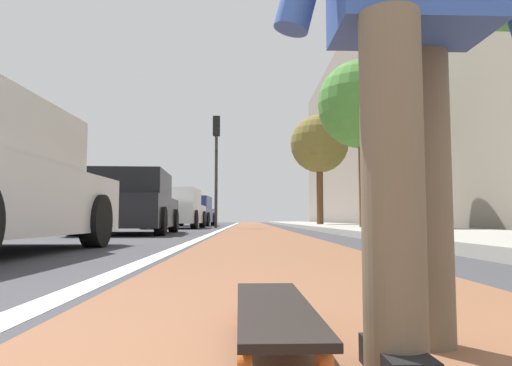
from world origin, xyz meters
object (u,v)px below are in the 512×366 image
object	(u,v)px
parked_car_far	(175,209)
traffic_light	(216,151)
street_tree_far	(319,144)
skateboard	(274,312)
parked_car_end	(193,212)
parked_car_mid	(130,204)
street_tree_mid	(362,105)

from	to	relation	value
parked_car_far	traffic_light	size ratio (longest dim) A/B	0.92
street_tree_far	traffic_light	bearing A→B (deg)	113.26
skateboard	traffic_light	distance (m)	17.78
skateboard	parked_car_far	bearing A→B (deg)	9.53
traffic_light	street_tree_far	xyz separation A→B (m)	(1.91, -4.44, 0.57)
skateboard	parked_car_end	xyz separation A→B (m)	(22.89, 2.81, 0.63)
street_tree_far	parked_car_mid	bearing A→B (deg)	147.71
skateboard	parked_car_end	distance (m)	23.07
skateboard	parked_car_far	world-z (taller)	parked_car_far
parked_car_mid	street_tree_far	xyz separation A→B (m)	(9.48, -5.99, 2.96)
parked_car_mid	street_tree_mid	xyz separation A→B (m)	(1.69, -5.99, 2.83)
skateboard	parked_car_end	world-z (taller)	parked_car_end
parked_car_far	street_tree_far	bearing A→B (deg)	-66.34
street_tree_far	street_tree_mid	bearing A→B (deg)	-180.00
parked_car_mid	traffic_light	xyz separation A→B (m)	(7.57, -1.55, 2.39)
street_tree_mid	street_tree_far	xyz separation A→B (m)	(7.78, 0.00, 0.12)
parked_car_mid	traffic_light	size ratio (longest dim) A/B	0.95
skateboard	parked_car_mid	bearing A→B (deg)	16.06
traffic_light	parked_car_far	bearing A→B (deg)	114.80
parked_car_mid	parked_car_end	distance (m)	12.98
parked_car_mid	parked_car_end	bearing A→B (deg)	-0.19
street_tree_mid	street_tree_far	size ratio (longest dim) A/B	0.96
parked_car_end	parked_car_mid	bearing A→B (deg)	179.81
parked_car_mid	street_tree_mid	size ratio (longest dim) A/B	0.88
street_tree_far	parked_car_far	bearing A→B (deg)	113.66
street_tree_mid	street_tree_far	bearing A→B (deg)	0.00
traffic_light	parked_car_end	bearing A→B (deg)	15.52
parked_car_end	street_tree_mid	xyz separation A→B (m)	(-11.29, -5.95, 2.80)
parked_car_mid	skateboard	bearing A→B (deg)	-163.94
skateboard	parked_car_mid	world-z (taller)	parked_car_mid
parked_car_end	parked_car_far	bearing A→B (deg)	179.94
skateboard	traffic_light	world-z (taller)	traffic_light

